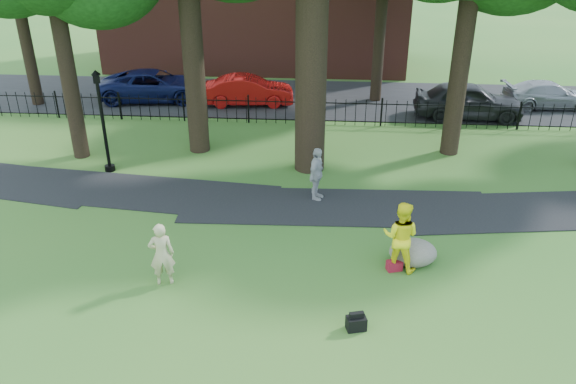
# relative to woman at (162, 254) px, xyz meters

# --- Properties ---
(ground) EXTENTS (120.00, 120.00, 0.00)m
(ground) POSITION_rel_woman_xyz_m (3.38, 0.66, -0.87)
(ground) COLOR #2B6423
(ground) RESTS_ON ground
(footpath) EXTENTS (36.07, 3.85, 0.03)m
(footpath) POSITION_rel_woman_xyz_m (4.38, 4.56, -0.87)
(footpath) COLOR black
(footpath) RESTS_ON ground
(street) EXTENTS (80.00, 7.00, 0.02)m
(street) POSITION_rel_woman_xyz_m (3.38, 16.66, -0.87)
(street) COLOR black
(street) RESTS_ON ground
(iron_fence) EXTENTS (44.00, 0.04, 1.20)m
(iron_fence) POSITION_rel_woman_xyz_m (3.38, 12.66, -0.27)
(iron_fence) COLOR black
(iron_fence) RESTS_ON ground
(woman) EXTENTS (0.72, 0.57, 1.74)m
(woman) POSITION_rel_woman_xyz_m (0.00, 0.00, 0.00)
(woman) COLOR tan
(woman) RESTS_ON ground
(man) EXTENTS (1.12, 0.98, 1.96)m
(man) POSITION_rel_woman_xyz_m (6.04, 1.16, 0.11)
(man) COLOR #FFF315
(man) RESTS_ON ground
(pedestrian) EXTENTS (0.74, 1.15, 1.81)m
(pedestrian) POSITION_rel_woman_xyz_m (3.72, 5.10, 0.04)
(pedestrian) COLOR #A3A3A8
(pedestrian) RESTS_ON ground
(boulder) EXTENTS (1.52, 1.32, 0.75)m
(boulder) POSITION_rel_woman_xyz_m (6.46, 1.47, -0.49)
(boulder) COLOR slate
(boulder) RESTS_ON ground
(lamppost) EXTENTS (0.37, 0.37, 3.77)m
(lamppost) POSITION_rel_woman_xyz_m (-3.99, 6.86, 0.98)
(lamppost) COLOR black
(lamppost) RESTS_ON ground
(backpack) EXTENTS (0.50, 0.38, 0.33)m
(backpack) POSITION_rel_woman_xyz_m (4.85, -1.43, -0.70)
(backpack) COLOR black
(backpack) RESTS_ON ground
(red_bag) EXTENTS (0.45, 0.35, 0.27)m
(red_bag) POSITION_rel_woman_xyz_m (5.94, 1.06, -0.73)
(red_bag) COLOR maroon
(red_bag) RESTS_ON ground
(red_sedan) EXTENTS (4.55, 1.95, 1.46)m
(red_sedan) POSITION_rel_woman_xyz_m (0.01, 15.37, -0.14)
(red_sedan) COLOR #B6100E
(red_sedan) RESTS_ON ground
(navy_van) EXTENTS (5.74, 3.10, 1.53)m
(navy_van) POSITION_rel_woman_xyz_m (-4.87, 15.77, -0.10)
(navy_van) COLOR #0C1340
(navy_van) RESTS_ON ground
(grey_car) EXTENTS (5.02, 2.21, 1.68)m
(grey_car) POSITION_rel_woman_xyz_m (10.49, 14.16, -0.03)
(grey_car) COLOR black
(grey_car) RESTS_ON ground
(silver_car) EXTENTS (4.59, 2.21, 1.29)m
(silver_car) POSITION_rel_woman_xyz_m (14.77, 16.09, -0.22)
(silver_car) COLOR gray
(silver_car) RESTS_ON ground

